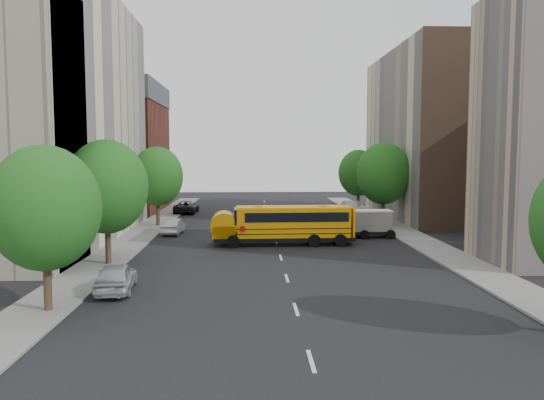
{
  "coord_description": "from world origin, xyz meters",
  "views": [
    {
      "loc": [
        -2.04,
        -37.33,
        7.01
      ],
      "look_at": [
        -0.43,
        2.0,
        3.57
      ],
      "focal_mm": 35.0,
      "sensor_mm": 36.0,
      "label": 1
    }
  ],
  "objects": [
    {
      "name": "school_bus",
      "position": [
        0.43,
        3.13,
        1.7
      ],
      "size": [
        10.85,
        2.95,
        3.04
      ],
      "rotation": [
        0.0,
        0.0,
        0.03
      ],
      "color": "black",
      "rests_on": "ground"
    },
    {
      "name": "building_left_redbrick",
      "position": [
        -18.0,
        28.0,
        6.5
      ],
      "size": [
        10.0,
        15.0,
        13.0
      ],
      "primitive_type": "cube",
      "color": "maroon",
      "rests_on": "ground"
    },
    {
      "name": "parked_car_5",
      "position": [
        9.6,
        22.6,
        0.8
      ],
      "size": [
        1.78,
        4.87,
        1.6
      ],
      "primitive_type": "imported",
      "rotation": [
        0.0,
        0.0,
        0.02
      ],
      "color": "#A6A6A0",
      "rests_on": "ground"
    },
    {
      "name": "street_tree_4",
      "position": [
        11.0,
        14.0,
        5.08
      ],
      "size": [
        5.25,
        5.25,
        8.1
      ],
      "color": "#38281C",
      "rests_on": "ground"
    },
    {
      "name": "parked_car_2",
      "position": [
        -9.6,
        25.31,
        0.74
      ],
      "size": [
        2.64,
        5.41,
        1.48
      ],
      "primitive_type": "imported",
      "rotation": [
        0.0,
        0.0,
        3.11
      ],
      "color": "black",
      "rests_on": "ground"
    },
    {
      "name": "ground",
      "position": [
        0.0,
        0.0,
        0.0
      ],
      "size": [
        120.0,
        120.0,
        0.0
      ],
      "primitive_type": "plane",
      "color": "black",
      "rests_on": "ground"
    },
    {
      "name": "safari_truck",
      "position": [
        7.16,
        6.37,
        1.21
      ],
      "size": [
        5.43,
        2.18,
        2.29
      ],
      "rotation": [
        0.0,
        0.0,
        0.03
      ],
      "color": "black",
      "rests_on": "ground"
    },
    {
      "name": "street_tree_0",
      "position": [
        -11.0,
        -14.0,
        4.64
      ],
      "size": [
        4.8,
        4.8,
        7.41
      ],
      "color": "#38281C",
      "rests_on": "ground"
    },
    {
      "name": "sidewalk_left",
      "position": [
        -11.5,
        5.0,
        0.06
      ],
      "size": [
        3.0,
        80.0,
        0.12
      ],
      "primitive_type": "cube",
      "color": "slate",
      "rests_on": "ground"
    },
    {
      "name": "tower_crane",
      "position": [
        30.25,
        28.0,
        24.48
      ],
      "size": [
        28.5,
        1.2,
        35.75
      ],
      "color": "gold",
      "rests_on": "ground"
    },
    {
      "name": "street_tree_2",
      "position": [
        -11.0,
        14.0,
        4.83
      ],
      "size": [
        4.99,
        4.99,
        7.71
      ],
      "color": "#38281C",
      "rests_on": "ground"
    },
    {
      "name": "parked_car_0",
      "position": [
        -8.9,
        -10.51,
        0.75
      ],
      "size": [
        2.17,
        4.54,
        1.5
      ],
      "primitive_type": "imported",
      "rotation": [
        0.0,
        0.0,
        3.23
      ],
      "color": "#ACAEB3",
      "rests_on": "ground"
    },
    {
      "name": "lane_markings",
      "position": [
        0.0,
        10.0,
        0.01
      ],
      "size": [
        0.15,
        64.0,
        0.01
      ],
      "primitive_type": "cube",
      "color": "silver",
      "rests_on": "ground"
    },
    {
      "name": "building_right_far",
      "position": [
        18.0,
        20.0,
        9.0
      ],
      "size": [
        10.0,
        22.0,
        18.0
      ],
      "primitive_type": "cube",
      "color": "beige",
      "rests_on": "ground"
    },
    {
      "name": "building_right_sidewall",
      "position": [
        18.0,
        9.0,
        9.0
      ],
      "size": [
        10.1,
        0.3,
        18.0
      ],
      "primitive_type": "cube",
      "color": "brown",
      "rests_on": "ground"
    },
    {
      "name": "sidewalk_right",
      "position": [
        11.5,
        5.0,
        0.06
      ],
      "size": [
        3.0,
        80.0,
        0.12
      ],
      "primitive_type": "cube",
      "color": "slate",
      "rests_on": "ground"
    },
    {
      "name": "parked_car_4",
      "position": [
        9.6,
        12.66,
        0.8
      ],
      "size": [
        2.29,
        4.85,
        1.6
      ],
      "primitive_type": "imported",
      "rotation": [
        0.0,
        0.0,
        -0.09
      ],
      "color": "#36475E",
      "rests_on": "ground"
    },
    {
      "name": "building_left_cream",
      "position": [
        -18.0,
        6.0,
        10.0
      ],
      "size": [
        10.0,
        26.0,
        20.0
      ],
      "primitive_type": "cube",
      "color": "beige",
      "rests_on": "ground"
    },
    {
      "name": "street_tree_1",
      "position": [
        -11.0,
        -4.0,
        4.95
      ],
      "size": [
        5.12,
        5.12,
        7.9
      ],
      "color": "#38281C",
      "rests_on": "ground"
    },
    {
      "name": "street_tree_5",
      "position": [
        11.0,
        26.0,
        4.7
      ],
      "size": [
        4.86,
        4.86,
        7.51
      ],
      "color": "#38281C",
      "rests_on": "ground"
    },
    {
      "name": "parked_car_1",
      "position": [
        -8.8,
        8.92,
        0.68
      ],
      "size": [
        1.68,
        4.18,
        1.35
      ],
      "primitive_type": "imported",
      "rotation": [
        0.0,
        0.0,
        3.08
      ],
      "color": "silver",
      "rests_on": "ground"
    }
  ]
}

